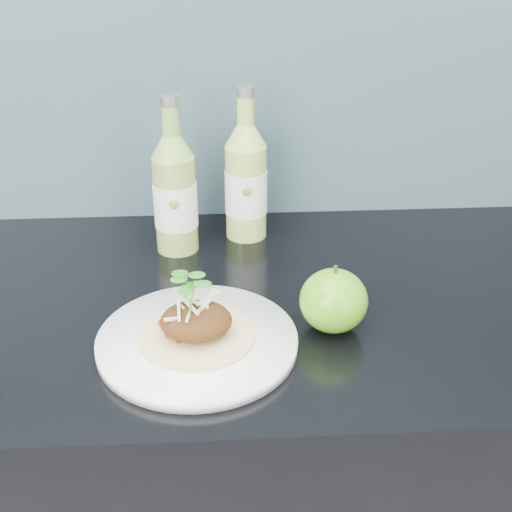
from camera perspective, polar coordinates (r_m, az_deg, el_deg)
The scene contains 7 objects.
kitchen_counter at distance 1.34m, azimuth -1.98°, elevation -19.76°, with size 4.00×0.60×0.90m, color black.
subway_backsplash at distance 1.19m, azimuth -3.07°, elevation 19.02°, with size 4.00×0.02×0.70m, color #6995A5.
dinner_plate at distance 0.93m, azimuth -4.73°, elevation -6.87°, with size 0.33×0.33×0.02m.
pork_taco at distance 0.91m, azimuth -4.82°, elevation -5.02°, with size 0.15×0.15×0.10m.
green_apple at distance 0.95m, azimuth 6.23°, elevation -3.57°, with size 0.12×0.12×0.10m.
cider_bottle_left at distance 1.13m, azimuth -6.50°, elevation 4.95°, with size 0.07×0.07×0.25m.
cider_bottle_right at distance 1.17m, azimuth -0.81°, elevation 5.95°, with size 0.08×0.08×0.25m.
Camera 1 is at (-0.01, 0.81, 1.45)m, focal length 50.00 mm.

